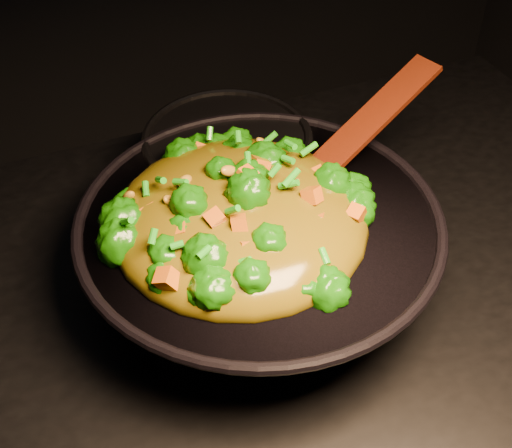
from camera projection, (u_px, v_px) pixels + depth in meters
name	position (u px, v px, depth m)	size (l,w,h in m)	color
wok	(259.00, 255.00, 0.85)	(0.41, 0.41, 0.11)	black
stir_fry	(239.00, 191.00, 0.77)	(0.29, 0.29, 0.10)	#186507
spatula	(358.00, 132.00, 0.86)	(0.26, 0.04, 0.01)	#391607
back_pot	(228.00, 171.00, 0.96)	(0.21, 0.21, 0.12)	black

